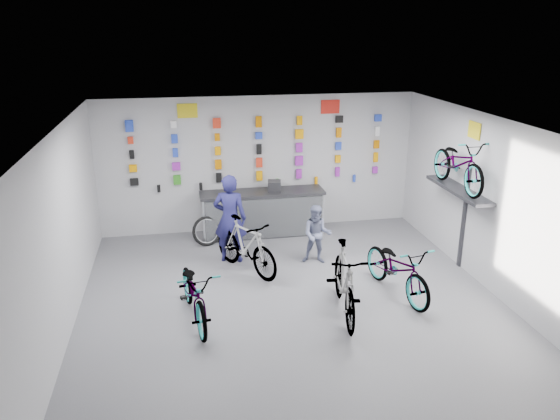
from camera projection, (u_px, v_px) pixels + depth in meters
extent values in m
plane|color=#545459|center=(297.00, 313.00, 8.86)|extent=(8.00, 8.00, 0.00)
plane|color=white|center=(299.00, 130.00, 7.88)|extent=(8.00, 8.00, 0.00)
plane|color=#AAAAAC|center=(259.00, 164.00, 12.09)|extent=(7.00, 0.00, 7.00)
plane|color=#AAAAAC|center=(399.00, 390.00, 4.65)|extent=(7.00, 0.00, 7.00)
plane|color=#AAAAAC|center=(58.00, 243.00, 7.75)|extent=(0.00, 8.00, 8.00)
plane|color=#AAAAAC|center=(505.00, 213.00, 8.99)|extent=(0.00, 8.00, 8.00)
cube|color=black|center=(262.00, 215.00, 12.01)|extent=(2.60, 0.60, 0.90)
cube|color=silver|center=(265.00, 218.00, 11.72)|extent=(2.60, 0.02, 0.90)
cube|color=silver|center=(204.00, 222.00, 11.49)|extent=(0.04, 0.04, 0.96)
cube|color=silver|center=(323.00, 215.00, 11.95)|extent=(0.04, 0.04, 0.96)
cube|color=black|center=(262.00, 193.00, 11.84)|extent=(2.70, 0.66, 0.06)
cube|color=black|center=(134.00, 182.00, 11.63)|extent=(0.17, 0.06, 0.15)
cube|color=#2E841F|center=(177.00, 180.00, 11.79)|extent=(0.16, 0.06, 0.21)
cube|color=black|center=(219.00, 178.00, 11.94)|extent=(0.12, 0.06, 0.21)
cube|color=#F29900|center=(259.00, 176.00, 12.10)|extent=(0.13, 0.06, 0.21)
cube|color=purple|center=(299.00, 174.00, 12.26)|extent=(0.12, 0.06, 0.21)
cube|color=purple|center=(337.00, 172.00, 12.42)|extent=(0.10, 0.06, 0.21)
cube|color=purple|center=(375.00, 170.00, 12.58)|extent=(0.11, 0.06, 0.15)
cube|color=#F29900|center=(133.00, 168.00, 11.53)|extent=(0.16, 0.06, 0.15)
cube|color=purple|center=(176.00, 166.00, 11.69)|extent=(0.18, 0.06, 0.17)
cube|color=#D37300|center=(218.00, 164.00, 11.85)|extent=(0.14, 0.06, 0.21)
cube|color=red|center=(259.00, 162.00, 12.00)|extent=(0.14, 0.06, 0.21)
cube|color=purple|center=(299.00, 161.00, 12.16)|extent=(0.17, 0.06, 0.21)
cube|color=#F29900|center=(338.00, 159.00, 12.32)|extent=(0.12, 0.06, 0.17)
cube|color=#F29900|center=(376.00, 157.00, 12.48)|extent=(0.10, 0.06, 0.22)
cube|color=black|center=(132.00, 154.00, 11.43)|extent=(0.09, 0.06, 0.18)
cube|color=blue|center=(175.00, 153.00, 11.59)|extent=(0.11, 0.06, 0.19)
cube|color=#F29900|center=(218.00, 151.00, 11.75)|extent=(0.12, 0.06, 0.18)
cube|color=black|center=(259.00, 149.00, 11.91)|extent=(0.11, 0.06, 0.22)
cube|color=purple|center=(299.00, 147.00, 12.07)|extent=(0.14, 0.06, 0.20)
cube|color=blue|center=(338.00, 146.00, 12.22)|extent=(0.13, 0.06, 0.17)
cube|color=#D37300|center=(376.00, 144.00, 12.38)|extent=(0.12, 0.06, 0.18)
cube|color=red|center=(131.00, 140.00, 11.33)|extent=(0.11, 0.06, 0.15)
cube|color=blue|center=(174.00, 139.00, 11.49)|extent=(0.13, 0.06, 0.19)
cube|color=#D37300|center=(217.00, 137.00, 11.65)|extent=(0.10, 0.06, 0.16)
cube|color=blue|center=(259.00, 136.00, 11.81)|extent=(0.15, 0.06, 0.14)
cube|color=#F29900|center=(299.00, 134.00, 11.97)|extent=(0.18, 0.06, 0.21)
cube|color=#D37300|center=(339.00, 133.00, 12.13)|extent=(0.11, 0.06, 0.22)
cube|color=white|center=(377.00, 131.00, 12.28)|extent=(0.10, 0.06, 0.21)
cube|color=blue|center=(129.00, 126.00, 11.24)|extent=(0.16, 0.06, 0.24)
cube|color=white|center=(174.00, 125.00, 11.39)|extent=(0.12, 0.06, 0.14)
cube|color=red|center=(217.00, 123.00, 11.55)|extent=(0.17, 0.06, 0.21)
cube|color=#D37300|center=(259.00, 122.00, 11.71)|extent=(0.13, 0.06, 0.24)
cube|color=#F29900|center=(300.00, 120.00, 11.87)|extent=(0.11, 0.06, 0.19)
cube|color=black|center=(339.00, 119.00, 12.03)|extent=(0.16, 0.06, 0.16)
cube|color=blue|center=(378.00, 118.00, 12.19)|extent=(0.16, 0.06, 0.15)
cylinder|color=black|center=(159.00, 189.00, 11.75)|extent=(0.07, 0.07, 0.16)
cylinder|color=black|center=(201.00, 186.00, 11.91)|extent=(0.07, 0.07, 0.16)
cylinder|color=#2E841F|center=(277.00, 182.00, 12.21)|extent=(0.07, 0.07, 0.16)
cylinder|color=#F29900|center=(316.00, 180.00, 12.37)|extent=(0.07, 0.07, 0.16)
cylinder|color=blue|center=(354.00, 178.00, 12.53)|extent=(0.07, 0.07, 0.16)
cube|color=#333338|center=(458.00, 190.00, 10.05)|extent=(0.38, 1.90, 0.06)
cube|color=#333338|center=(464.00, 217.00, 10.26)|extent=(0.04, 0.10, 2.00)
cube|color=yellow|center=(187.00, 111.00, 11.41)|extent=(0.42, 0.02, 0.30)
cube|color=red|center=(330.00, 107.00, 11.95)|extent=(0.42, 0.02, 0.30)
cube|color=yellow|center=(474.00, 130.00, 9.72)|extent=(0.02, 0.40, 0.30)
imported|color=gray|center=(194.00, 293.00, 8.50)|extent=(0.90, 1.91, 0.96)
imported|color=gray|center=(344.00, 281.00, 8.65)|extent=(0.82, 1.98, 1.16)
imported|color=gray|center=(398.00, 268.00, 9.33)|extent=(1.01, 1.97, 0.99)
imported|color=gray|center=(246.00, 246.00, 10.17)|extent=(1.34, 1.76, 1.06)
imported|color=gray|center=(459.00, 163.00, 9.88)|extent=(0.63, 1.80, 0.95)
imported|color=#1B1A4E|center=(230.00, 219.00, 10.54)|extent=(0.73, 0.58, 1.76)
imported|color=slate|center=(317.00, 234.00, 10.55)|extent=(0.67, 0.58, 1.17)
torus|color=black|center=(207.00, 231.00, 11.48)|extent=(0.67, 0.41, 0.63)
torus|color=silver|center=(207.00, 231.00, 11.48)|extent=(0.54, 0.30, 0.51)
cube|color=black|center=(274.00, 186.00, 11.84)|extent=(0.33, 0.34, 0.22)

